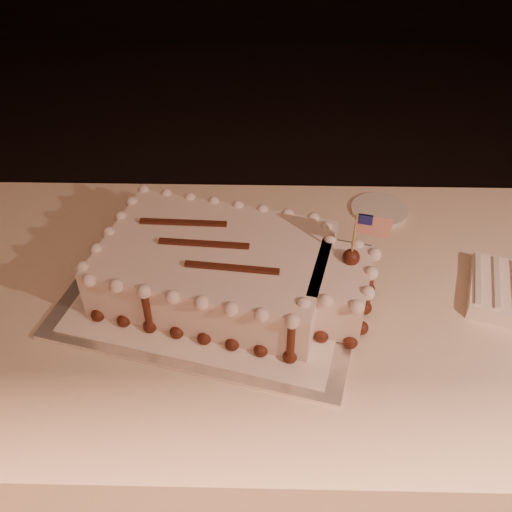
{
  "coord_description": "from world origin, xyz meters",
  "views": [
    {
      "loc": [
        -0.09,
        -0.21,
        1.56
      ],
      "look_at": [
        -0.11,
        0.62,
        0.84
      ],
      "focal_mm": 40.0,
      "sensor_mm": 36.0,
      "label": 1
    }
  ],
  "objects_px": {
    "banquet_table": "(302,406)",
    "cake_board": "(217,288)",
    "sheet_cake": "(230,270)",
    "side_plate": "(379,210)"
  },
  "relations": [
    {
      "from": "banquet_table",
      "to": "sheet_cake",
      "type": "xyz_separation_m",
      "value": [
        -0.16,
        0.01,
        0.44
      ]
    },
    {
      "from": "cake_board",
      "to": "sheet_cake",
      "type": "relative_size",
      "value": 1.01
    },
    {
      "from": "sheet_cake",
      "to": "side_plate",
      "type": "xyz_separation_m",
      "value": [
        0.34,
        0.28,
        -0.06
      ]
    },
    {
      "from": "cake_board",
      "to": "side_plate",
      "type": "height_order",
      "value": "side_plate"
    },
    {
      "from": "banquet_table",
      "to": "cake_board",
      "type": "distance_m",
      "value": 0.43
    },
    {
      "from": "cake_board",
      "to": "sheet_cake",
      "type": "bearing_deg",
      "value": 0.17
    },
    {
      "from": "banquet_table",
      "to": "sheet_cake",
      "type": "distance_m",
      "value": 0.47
    },
    {
      "from": "banquet_table",
      "to": "cake_board",
      "type": "xyz_separation_m",
      "value": [
        -0.19,
        0.02,
        0.38
      ]
    },
    {
      "from": "banquet_table",
      "to": "sheet_cake",
      "type": "height_order",
      "value": "sheet_cake"
    },
    {
      "from": "cake_board",
      "to": "sheet_cake",
      "type": "xyz_separation_m",
      "value": [
        0.03,
        -0.01,
        0.06
      ]
    }
  ]
}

